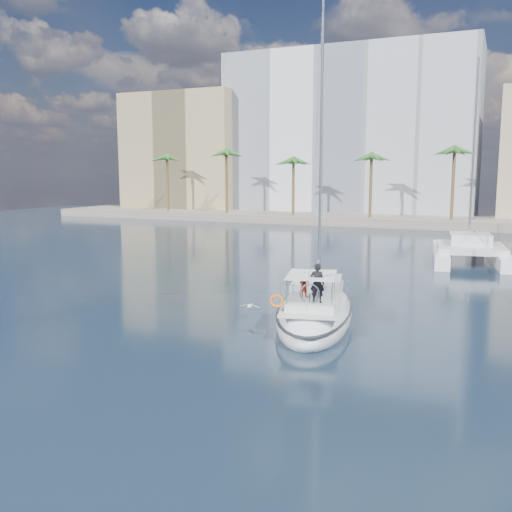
% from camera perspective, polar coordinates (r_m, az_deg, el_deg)
% --- Properties ---
extents(ground, '(160.00, 160.00, 0.00)m').
position_cam_1_polar(ground, '(30.13, -3.10, -6.73)').
color(ground, black).
rests_on(ground, ground).
extents(quay, '(120.00, 14.00, 1.20)m').
position_cam_1_polar(quay, '(88.25, 14.94, 3.44)').
color(quay, gray).
rests_on(quay, ground).
extents(building_modern, '(42.00, 16.00, 28.00)m').
position_cam_1_polar(building_modern, '(102.28, 9.48, 11.77)').
color(building_modern, white).
rests_on(building_modern, ground).
extents(building_tan_left, '(22.00, 14.00, 22.00)m').
position_cam_1_polar(building_tan_left, '(109.83, -6.70, 10.03)').
color(building_tan_left, tan).
rests_on(building_tan_left, ground).
extents(palm_left, '(3.60, 3.60, 12.30)m').
position_cam_1_polar(palm_left, '(95.42, -6.15, 9.85)').
color(palm_left, brown).
rests_on(palm_left, ground).
extents(palm_centre, '(3.60, 3.60, 12.30)m').
position_cam_1_polar(palm_centre, '(84.03, 14.77, 9.82)').
color(palm_centre, brown).
rests_on(palm_centre, ground).
extents(main_sloop, '(6.64, 12.85, 18.22)m').
position_cam_1_polar(main_sloop, '(30.77, 5.93, -5.39)').
color(main_sloop, white).
rests_on(main_sloop, ground).
extents(catamaran, '(7.53, 12.81, 17.70)m').
position_cam_1_polar(catamaran, '(53.46, 20.62, 0.67)').
color(catamaran, white).
rests_on(catamaran, ground).
extents(seagull, '(1.17, 0.50, 0.22)m').
position_cam_1_polar(seagull, '(30.79, -0.59, -5.03)').
color(seagull, silver).
rests_on(seagull, ground).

